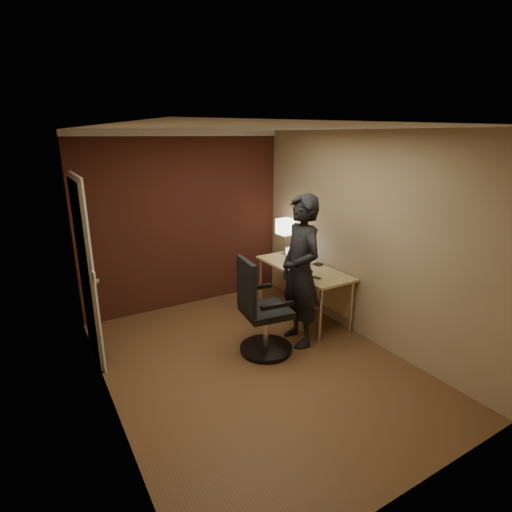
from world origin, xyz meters
name	(u,v)px	position (x,y,z in m)	size (l,w,h in m)	color
room	(176,221)	(-0.27, 1.54, 1.37)	(4.00, 4.00, 4.00)	brown
desk	(307,275)	(1.25, 0.70, 0.60)	(0.60, 1.50, 0.73)	#D9BE7D
desk_lamp	(286,227)	(1.30, 1.30, 1.15)	(0.22, 0.22, 0.54)	silver
laptop	(298,259)	(1.21, 0.86, 0.79)	(0.34, 0.27, 0.23)	silver
mouse	(309,271)	(1.12, 0.49, 0.75)	(0.06, 0.10, 0.03)	black
phone	(316,278)	(1.05, 0.26, 0.73)	(0.06, 0.12, 0.01)	black
wallet	(318,264)	(1.40, 0.66, 0.74)	(0.09, 0.11, 0.02)	black
office_chair	(260,313)	(0.18, 0.16, 0.50)	(0.61, 0.67, 1.13)	black
person	(301,272)	(0.72, 0.15, 0.91)	(0.66, 0.43, 1.82)	black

